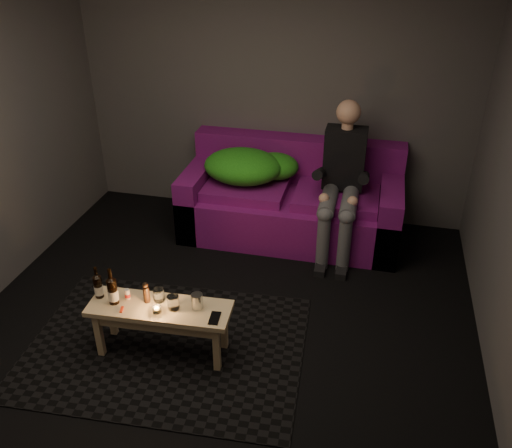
{
  "coord_description": "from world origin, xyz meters",
  "views": [
    {
      "loc": [
        1.04,
        -2.99,
        2.87
      ],
      "look_at": [
        0.12,
        0.96,
        0.54
      ],
      "focal_mm": 38.0,
      "sensor_mm": 36.0,
      "label": 1
    }
  ],
  "objects": [
    {
      "name": "tumbler_back",
      "position": [
        -0.36,
        -0.09,
        0.47
      ],
      "size": [
        0.1,
        0.1,
        0.1
      ],
      "primitive_type": "cylinder",
      "rotation": [
        0.0,
        0.0,
        0.27
      ],
      "color": "white",
      "rests_on": "coffee_table"
    },
    {
      "name": "pepper_mill",
      "position": [
        -0.44,
        -0.12,
        0.49
      ],
      "size": [
        0.06,
        0.06,
        0.13
      ],
      "primitive_type": "cylinder",
      "rotation": [
        0.0,
        0.0,
        -0.43
      ],
      "color": "black",
      "rests_on": "coffee_table"
    },
    {
      "name": "person",
      "position": [
        0.77,
        1.65,
        0.74
      ],
      "size": [
        0.38,
        0.89,
        1.43
      ],
      "color": "black",
      "rests_on": "sofa"
    },
    {
      "name": "red_lighter",
      "position": [
        -0.58,
        -0.26,
        0.43
      ],
      "size": [
        0.03,
        0.07,
        0.01
      ],
      "primitive_type": "cube",
      "rotation": [
        0.0,
        0.0,
        0.24
      ],
      "color": "red",
      "rests_on": "coffee_table"
    },
    {
      "name": "beer_bottle_a",
      "position": [
        -0.8,
        -0.15,
        0.52
      ],
      "size": [
        0.06,
        0.06,
        0.26
      ],
      "color": "black",
      "rests_on": "coffee_table"
    },
    {
      "name": "steel_cup",
      "position": [
        -0.06,
        -0.11,
        0.48
      ],
      "size": [
        0.11,
        0.11,
        0.12
      ],
      "primitive_type": "cylinder",
      "rotation": [
        0.0,
        0.0,
        -0.37
      ],
      "color": "#B4B7BB",
      "rests_on": "coffee_table"
    },
    {
      "name": "sofa",
      "position": [
        0.29,
        1.82,
        0.33
      ],
      "size": [
        2.14,
        0.96,
        0.92
      ],
      "color": "#740F6B",
      "rests_on": "floor"
    },
    {
      "name": "room",
      "position": [
        0.0,
        0.47,
        1.64
      ],
      "size": [
        4.5,
        4.5,
        4.5
      ],
      "color": "silver",
      "rests_on": "ground"
    },
    {
      "name": "coffee_table",
      "position": [
        -0.34,
        -0.16,
        0.35
      ],
      "size": [
        1.05,
        0.39,
        0.42
      ],
      "rotation": [
        0.0,
        0.0,
        0.06
      ],
      "color": "tan",
      "rests_on": "rug"
    },
    {
      "name": "green_blanket",
      "position": [
        -0.16,
        1.81,
        0.69
      ],
      "size": [
        0.94,
        0.64,
        0.32
      ],
      "color": "#1C7916",
      "rests_on": "sofa"
    },
    {
      "name": "rug",
      "position": [
        -0.34,
        -0.11,
        0.0
      ],
      "size": [
        2.16,
        1.62,
        0.01
      ],
      "primitive_type": "cube",
      "rotation": [
        0.0,
        0.0,
        0.06
      ],
      "color": "black",
      "rests_on": "floor"
    },
    {
      "name": "beer_bottle_b",
      "position": [
        -0.67,
        -0.19,
        0.53
      ],
      "size": [
        0.07,
        0.07,
        0.29
      ],
      "color": "black",
      "rests_on": "coffee_table"
    },
    {
      "name": "tumbler_front",
      "position": [
        -0.23,
        -0.15,
        0.48
      ],
      "size": [
        0.09,
        0.09,
        0.11
      ],
      "primitive_type": "cylinder",
      "rotation": [
        0.0,
        0.0,
        -0.02
      ],
      "color": "white",
      "rests_on": "coffee_table"
    },
    {
      "name": "salt_shaker",
      "position": [
        -0.59,
        -0.12,
        0.46
      ],
      "size": [
        0.05,
        0.05,
        0.08
      ],
      "primitive_type": "cylinder",
      "rotation": [
        0.0,
        0.0,
        -0.29
      ],
      "color": "silver",
      "rests_on": "coffee_table"
    },
    {
      "name": "tealight",
      "position": [
        -0.33,
        -0.22,
        0.45
      ],
      "size": [
        0.06,
        0.06,
        0.05
      ],
      "color": "white",
      "rests_on": "coffee_table"
    },
    {
      "name": "floor",
      "position": [
        0.0,
        0.0,
        0.0
      ],
      "size": [
        4.5,
        4.5,
        0.0
      ],
      "primitive_type": "plane",
      "color": "black",
      "rests_on": "ground"
    },
    {
      "name": "smartphone",
      "position": [
        0.09,
        -0.19,
        0.43
      ],
      "size": [
        0.08,
        0.15,
        0.01
      ],
      "primitive_type": "cube",
      "rotation": [
        0.0,
        0.0,
        0.09
      ],
      "color": "black",
      "rests_on": "coffee_table"
    }
  ]
}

